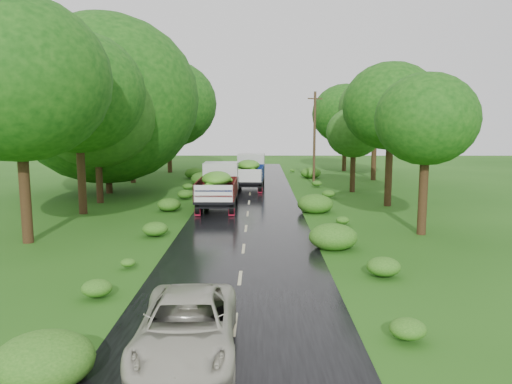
{
  "coord_description": "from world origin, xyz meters",
  "views": [
    {
      "loc": [
        0.65,
        -16.86,
        5.53
      ],
      "look_at": [
        0.51,
        9.34,
        1.7
      ],
      "focal_mm": 35.0,
      "sensor_mm": 36.0,
      "label": 1
    }
  ],
  "objects_px": {
    "truck_far": "(250,170)",
    "car": "(187,327)",
    "truck_near": "(219,184)",
    "utility_pole": "(314,137)"
  },
  "relations": [
    {
      "from": "car",
      "to": "utility_pole",
      "type": "distance_m",
      "value": 31.72
    },
    {
      "from": "truck_far",
      "to": "car",
      "type": "bearing_deg",
      "value": -89.1
    },
    {
      "from": "truck_near",
      "to": "truck_far",
      "type": "height_order",
      "value": "truck_near"
    },
    {
      "from": "truck_far",
      "to": "truck_near",
      "type": "bearing_deg",
      "value": -98.54
    },
    {
      "from": "truck_far",
      "to": "car",
      "type": "relative_size",
      "value": 1.31
    },
    {
      "from": "truck_far",
      "to": "car",
      "type": "xyz_separation_m",
      "value": [
        -0.96,
        -28.73,
        -0.81
      ]
    },
    {
      "from": "utility_pole",
      "to": "truck_far",
      "type": "bearing_deg",
      "value": 177.82
    },
    {
      "from": "truck_far",
      "to": "utility_pole",
      "type": "xyz_separation_m",
      "value": [
        5.39,
        2.18,
        2.5
      ]
    },
    {
      "from": "truck_near",
      "to": "car",
      "type": "distance_m",
      "value": 19.84
    },
    {
      "from": "truck_far",
      "to": "car",
      "type": "height_order",
      "value": "truck_far"
    }
  ]
}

